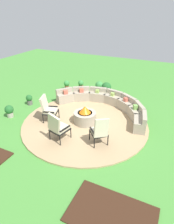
# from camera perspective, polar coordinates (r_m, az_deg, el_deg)

# --- Properties ---
(ground_plane) EXTENTS (24.00, 24.00, 0.00)m
(ground_plane) POSITION_cam_1_polar(r_m,az_deg,el_deg) (8.12, -0.61, -3.40)
(ground_plane) COLOR #478C38
(patio_circle) EXTENTS (5.21, 5.21, 0.06)m
(patio_circle) POSITION_cam_1_polar(r_m,az_deg,el_deg) (8.10, -0.61, -3.22)
(patio_circle) COLOR tan
(patio_circle) RESTS_ON ground_plane
(mulch_bed_right) EXTENTS (2.05, 1.29, 0.04)m
(mulch_bed_right) POSITION_cam_1_polar(r_m,az_deg,el_deg) (5.19, 7.33, -27.95)
(mulch_bed_right) COLOR #382114
(mulch_bed_right) RESTS_ON ground_plane
(fire_pit) EXTENTS (0.93, 0.93, 0.75)m
(fire_pit) POSITION_cam_1_polar(r_m,az_deg,el_deg) (7.93, -0.62, -1.25)
(fire_pit) COLOR #9E937F
(fire_pit) RESTS_ON patio_circle
(curved_stone_bench) EXTENTS (4.64, 2.45, 0.67)m
(curved_stone_bench) POSITION_cam_1_polar(r_m,az_deg,el_deg) (9.13, 5.76, 2.81)
(curved_stone_bench) COLOR #9E937F
(curved_stone_bench) RESTS_ON patio_circle
(lounge_chair_front_left) EXTENTS (0.73, 0.71, 1.12)m
(lounge_chair_front_left) POSITION_cam_1_polar(r_m,az_deg,el_deg) (8.10, -11.45, 1.05)
(lounge_chair_front_left) COLOR black
(lounge_chair_front_left) RESTS_ON patio_circle
(lounge_chair_front_right) EXTENTS (0.71, 0.73, 1.15)m
(lounge_chair_front_right) POSITION_cam_1_polar(r_m,az_deg,el_deg) (6.84, -8.70, -4.39)
(lounge_chair_front_right) COLOR black
(lounge_chair_front_right) RESTS_ON patio_circle
(lounge_chair_back_left) EXTENTS (0.76, 0.79, 1.10)m
(lounge_chair_back_left) POSITION_cam_1_polar(r_m,az_deg,el_deg) (6.59, 3.81, -5.54)
(lounge_chair_back_left) COLOR black
(lounge_chair_back_left) RESTS_ON patio_circle
(potted_plant_0) EXTENTS (0.38, 0.38, 0.56)m
(potted_plant_0) POSITION_cam_1_polar(r_m,az_deg,el_deg) (9.09, -22.07, 0.38)
(potted_plant_0) COLOR #A89E8E
(potted_plant_0) RESTS_ON ground_plane
(potted_plant_1) EXTENTS (0.33, 0.33, 0.57)m
(potted_plant_1) POSITION_cam_1_polar(r_m,az_deg,el_deg) (11.36, -6.05, 8.08)
(potted_plant_1) COLOR brown
(potted_plant_1) RESTS_ON ground_plane
(potted_plant_2) EXTENTS (0.52, 0.52, 0.77)m
(potted_plant_2) POSITION_cam_1_polar(r_m,az_deg,el_deg) (10.49, 5.76, 6.93)
(potted_plant_2) COLOR #605B56
(potted_plant_2) RESTS_ON ground_plane
(potted_plant_3) EXTENTS (0.32, 0.32, 0.58)m
(potted_plant_3) POSITION_cam_1_polar(r_m,az_deg,el_deg) (11.29, -1.83, 8.10)
(potted_plant_3) COLOR brown
(potted_plant_3) RESTS_ON ground_plane
(potted_plant_4) EXTENTS (0.31, 0.31, 0.52)m
(potted_plant_4) POSITION_cam_1_polar(r_m,az_deg,el_deg) (9.96, -16.77, 3.61)
(potted_plant_4) COLOR #605B56
(potted_plant_4) RESTS_ON ground_plane
(potted_plant_5) EXTENTS (0.45, 0.45, 0.63)m
(potted_plant_5) POSITION_cam_1_polar(r_m,az_deg,el_deg) (11.00, 3.66, 7.61)
(potted_plant_5) COLOR #A89E8E
(potted_plant_5) RESTS_ON ground_plane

